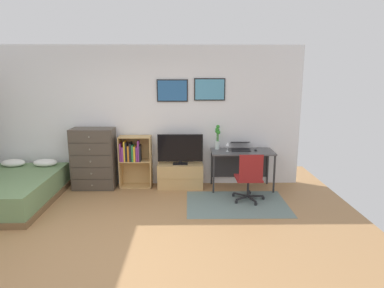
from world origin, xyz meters
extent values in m
plane|color=#A87A4C|center=(0.00, 0.00, 0.00)|extent=(7.20, 7.20, 0.00)
cube|color=white|center=(0.00, 2.43, 1.35)|extent=(6.12, 0.06, 2.70)
cube|color=black|center=(0.57, 2.38, 1.85)|extent=(0.59, 0.02, 0.42)
cube|color=#285B93|center=(0.57, 2.37, 1.85)|extent=(0.55, 0.01, 0.38)
cube|color=black|center=(1.28, 2.38, 1.88)|extent=(0.59, 0.02, 0.42)
cube|color=#4C93B7|center=(1.28, 2.37, 1.88)|extent=(0.55, 0.01, 0.38)
cube|color=slate|center=(1.69, 1.30, 0.00)|extent=(1.70, 1.20, 0.01)
cube|color=brown|center=(-2.12, 1.36, 0.05)|extent=(1.40, 2.02, 0.10)
cube|color=#6B8C5B|center=(-2.12, 1.36, 0.28)|extent=(1.36, 1.98, 0.36)
ellipsoid|color=white|center=(-2.44, 2.09, 0.52)|extent=(0.45, 0.29, 0.14)
ellipsoid|color=white|center=(-1.84, 2.11, 0.52)|extent=(0.45, 0.29, 0.14)
cube|color=#4C4238|center=(-0.93, 2.16, 0.58)|extent=(0.80, 0.42, 1.16)
cube|color=#493F35|center=(-0.93, 1.94, 0.12)|extent=(0.76, 0.01, 0.21)
sphere|color=#A59E8C|center=(-0.93, 1.93, 0.12)|extent=(0.03, 0.03, 0.03)
cube|color=#493F35|center=(-0.93, 1.94, 0.35)|extent=(0.76, 0.01, 0.21)
sphere|color=#A59E8C|center=(-0.93, 1.93, 0.35)|extent=(0.03, 0.03, 0.03)
cube|color=#493F35|center=(-0.93, 1.94, 0.58)|extent=(0.76, 0.01, 0.21)
sphere|color=#A59E8C|center=(-0.93, 1.93, 0.58)|extent=(0.03, 0.03, 0.03)
cube|color=#493F35|center=(-0.93, 1.94, 0.81)|extent=(0.76, 0.01, 0.21)
sphere|color=#A59E8C|center=(-0.93, 1.93, 0.81)|extent=(0.03, 0.03, 0.03)
cube|color=#493F35|center=(-0.93, 1.94, 1.04)|extent=(0.76, 0.01, 0.21)
sphere|color=#A59E8C|center=(-0.93, 1.93, 1.04)|extent=(0.03, 0.03, 0.03)
cube|color=tan|center=(-0.45, 2.22, 0.50)|extent=(0.02, 0.30, 1.00)
cube|color=tan|center=(0.15, 2.22, 0.50)|extent=(0.02, 0.30, 1.00)
cube|color=tan|center=(-0.15, 2.22, 0.01)|extent=(0.61, 0.30, 0.02)
cube|color=tan|center=(-0.15, 2.22, 0.52)|extent=(0.58, 0.30, 0.02)
cube|color=tan|center=(-0.15, 2.22, 0.99)|extent=(0.58, 0.30, 0.02)
cube|color=tan|center=(-0.15, 2.37, 0.50)|extent=(0.61, 0.01, 1.00)
cube|color=#8C388C|center=(-0.42, 2.19, 0.70)|extent=(0.02, 0.22, 0.35)
cube|color=#8C388C|center=(-0.38, 2.18, 0.67)|extent=(0.04, 0.20, 0.27)
cube|color=gold|center=(-0.34, 2.19, 0.72)|extent=(0.03, 0.22, 0.38)
cube|color=black|center=(-0.31, 2.17, 0.71)|extent=(0.03, 0.19, 0.36)
cube|color=orange|center=(-0.27, 2.19, 0.68)|extent=(0.03, 0.23, 0.30)
cube|color=black|center=(-0.23, 2.20, 0.71)|extent=(0.04, 0.23, 0.35)
cube|color=#2D8C4C|center=(-0.19, 2.17, 0.69)|extent=(0.03, 0.17, 0.31)
cube|color=gold|center=(-0.15, 2.19, 0.68)|extent=(0.04, 0.22, 0.29)
cube|color=#8C388C|center=(-0.11, 2.18, 0.67)|extent=(0.03, 0.19, 0.28)
cube|color=#8C388C|center=(-0.08, 2.17, 0.73)|extent=(0.03, 0.17, 0.40)
cube|color=black|center=(-0.05, 2.17, 0.69)|extent=(0.03, 0.18, 0.31)
cube|color=tan|center=(0.72, 2.17, 0.23)|extent=(0.87, 0.40, 0.47)
cube|color=tan|center=(0.72, 1.97, 0.23)|extent=(0.87, 0.01, 0.02)
cube|color=black|center=(0.72, 2.15, 0.48)|extent=(0.28, 0.16, 0.02)
cube|color=black|center=(0.72, 2.15, 0.51)|extent=(0.06, 0.04, 0.05)
cube|color=black|center=(0.72, 2.15, 0.79)|extent=(0.86, 0.02, 0.53)
cube|color=black|center=(0.72, 2.14, 0.79)|extent=(0.83, 0.01, 0.50)
cube|color=#4C4C4F|center=(1.89, 2.08, 0.72)|extent=(1.18, 0.57, 0.03)
cube|color=#2D2D30|center=(1.34, 1.83, 0.35)|extent=(0.03, 0.03, 0.71)
cube|color=#2D2D30|center=(2.45, 1.83, 0.35)|extent=(0.03, 0.03, 0.71)
cube|color=#2D2D30|center=(1.34, 2.34, 0.35)|extent=(0.03, 0.03, 0.71)
cube|color=#2D2D30|center=(2.45, 2.34, 0.35)|extent=(0.03, 0.03, 0.71)
cube|color=#2D2D30|center=(1.89, 2.36, 0.39)|extent=(1.12, 0.02, 0.50)
cylinder|color=#232326|center=(2.19, 1.49, 0.03)|extent=(0.05, 0.05, 0.05)
cube|color=#232326|center=(2.05, 1.49, 0.07)|extent=(0.28, 0.03, 0.02)
cylinder|color=#232326|center=(1.99, 1.75, 0.03)|extent=(0.05, 0.05, 0.05)
cube|color=#232326|center=(1.95, 1.62, 0.07)|extent=(0.11, 0.28, 0.02)
cylinder|color=#232326|center=(1.68, 1.65, 0.03)|extent=(0.05, 0.05, 0.05)
cube|color=#232326|center=(1.80, 1.57, 0.07)|extent=(0.25, 0.19, 0.02)
cylinder|color=#232326|center=(1.69, 1.32, 0.03)|extent=(0.05, 0.05, 0.05)
cube|color=#232326|center=(1.80, 1.40, 0.07)|extent=(0.24, 0.19, 0.02)
cylinder|color=#232326|center=(2.00, 1.22, 0.03)|extent=(0.05, 0.05, 0.05)
cube|color=#232326|center=(1.96, 1.35, 0.07)|extent=(0.12, 0.27, 0.02)
cylinder|color=#232326|center=(1.91, 1.49, 0.23)|extent=(0.04, 0.04, 0.30)
cube|color=maroon|center=(1.91, 1.49, 0.40)|extent=(0.44, 0.44, 0.03)
cube|color=maroon|center=(1.91, 1.29, 0.64)|extent=(0.40, 0.04, 0.45)
cube|color=black|center=(1.87, 2.13, 0.75)|extent=(0.37, 0.26, 0.01)
cube|color=black|center=(1.87, 2.12, 0.75)|extent=(0.34, 0.23, 0.00)
cube|color=black|center=(1.88, 2.28, 0.86)|extent=(0.37, 0.24, 0.07)
cube|color=navy|center=(1.88, 2.27, 0.87)|extent=(0.35, 0.22, 0.06)
ellipsoid|color=#262628|center=(2.15, 2.09, 0.76)|extent=(0.06, 0.10, 0.03)
cylinder|color=silver|center=(1.43, 2.24, 0.82)|extent=(0.09, 0.09, 0.16)
cylinder|color=#3D8438|center=(1.45, 2.24, 0.93)|extent=(0.01, 0.01, 0.28)
sphere|color=#308B2C|center=(1.45, 2.24, 1.07)|extent=(0.07, 0.07, 0.07)
cylinder|color=#3D8438|center=(1.44, 2.26, 0.95)|extent=(0.01, 0.01, 0.32)
sphere|color=#308B2C|center=(1.44, 2.26, 1.11)|extent=(0.07, 0.07, 0.07)
cylinder|color=#3D8438|center=(1.42, 2.25, 0.94)|extent=(0.01, 0.01, 0.30)
sphere|color=#308B2C|center=(1.42, 2.25, 1.09)|extent=(0.07, 0.07, 0.07)
cylinder|color=#3D8438|center=(1.42, 2.24, 0.96)|extent=(0.01, 0.01, 0.34)
sphere|color=#308B2C|center=(1.42, 2.24, 1.13)|extent=(0.07, 0.07, 0.07)
cylinder|color=#3D8438|center=(1.44, 2.23, 0.98)|extent=(0.01, 0.01, 0.39)
sphere|color=#308B2C|center=(1.44, 2.23, 1.18)|extent=(0.07, 0.07, 0.07)
cylinder|color=silver|center=(1.61, 2.06, 0.74)|extent=(0.06, 0.06, 0.01)
cylinder|color=silver|center=(1.61, 2.06, 0.80)|extent=(0.01, 0.01, 0.10)
cone|color=silver|center=(1.61, 2.06, 0.88)|extent=(0.07, 0.07, 0.07)
camera|label=1|loc=(0.86, -3.97, 2.16)|focal=30.88mm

